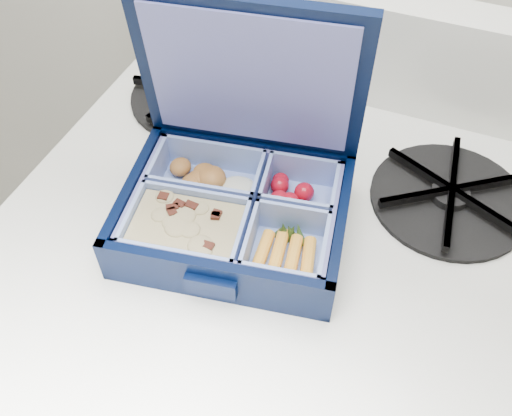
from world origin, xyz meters
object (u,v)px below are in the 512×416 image
at_px(stove, 268,393).
at_px(fork, 288,141).
at_px(burner_grate, 451,193).
at_px(bento_box, 235,214).

relative_size(stove, fork, 5.60).
bearing_deg(burner_grate, fork, 173.50).
xyz_separation_m(stove, fork, (-0.03, 0.13, 0.45)).
distance_m(stove, burner_grate, 0.50).
relative_size(bento_box, fork, 1.44).
relative_size(stove, burner_grate, 5.08).
xyz_separation_m(bento_box, fork, (0.01, 0.15, -0.02)).
height_order(stove, bento_box, bento_box).
distance_m(bento_box, burner_grate, 0.25).
xyz_separation_m(stove, burner_grate, (0.17, 0.11, 0.46)).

